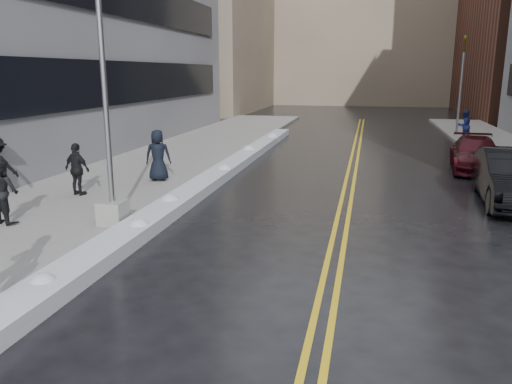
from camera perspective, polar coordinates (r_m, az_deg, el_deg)
The scene contains 14 objects.
ground at distance 10.63m, azimuth -5.15°, elevation -8.62°, with size 160.00×160.00×0.00m, color black.
sidewalk_west at distance 21.63m, azimuth -11.63°, elevation 2.83°, with size 5.50×50.00×0.15m, color gray.
lane_line_left at distance 19.78m, azimuth 10.33°, elevation 1.68°, with size 0.12×50.00×0.01m, color gold.
lane_line_right at distance 19.77m, azimuth 11.20°, elevation 1.64°, with size 0.12×50.00×0.01m, color gold.
snow_ridge at distance 18.61m, azimuth -4.86°, elevation 1.64°, with size 0.90×30.00×0.34m, color silver.
building_west_far at distance 56.72m, azimuth -6.84°, elevation 18.55°, with size 14.00×22.00×18.00m, color gray.
building_far at distance 69.71m, azimuth 12.43°, elevation 19.04°, with size 36.00×16.00×22.00m, color gray.
lamppost at distance 13.10m, azimuth -16.62°, elevation 6.56°, with size 0.65×0.65×7.62m.
traffic_signal at distance 33.80m, azimuth 22.40°, elevation 11.56°, with size 0.16×0.20×6.00m.
pedestrian_b at distance 14.45m, azimuth -26.92°, elevation 0.07°, with size 0.83×0.64×1.70m, color black.
pedestrian_c at distance 18.35m, azimuth -11.14°, elevation 4.14°, with size 0.91×0.59×1.85m, color black.
pedestrian_d at distance 16.85m, azimuth -19.75°, elevation 2.46°, with size 0.98×0.41×1.68m, color black.
pedestrian_east at distance 30.99m, azimuth 22.70°, elevation 7.02°, with size 0.85×0.66×1.74m, color navy.
car_maroon at distance 22.72m, azimuth 23.84°, elevation 4.00°, with size 1.90×4.68×1.36m, color #3C0911.
Camera 1 is at (3.07, -9.36, 4.01)m, focal length 35.00 mm.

